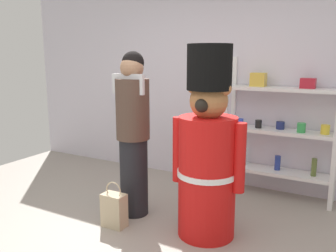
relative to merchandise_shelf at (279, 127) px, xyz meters
name	(u,v)px	position (x,y,z in m)	size (l,w,h in m)	color
back_wall	(224,84)	(-0.78, 0.22, 0.46)	(6.40, 0.12, 2.60)	silver
merchandise_shelf	(279,127)	(0.00, 0.00, 0.00)	(1.28, 0.35, 1.65)	white
teddy_bear_guard	(207,155)	(-0.37, -1.29, -0.06)	(0.71, 0.55, 1.76)	red
person_shopper	(133,131)	(-1.21, -1.24, 0.06)	(0.36, 0.34, 1.71)	black
shopping_bag	(114,210)	(-1.22, -1.59, -0.67)	(0.23, 0.15, 0.46)	#C1AD89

